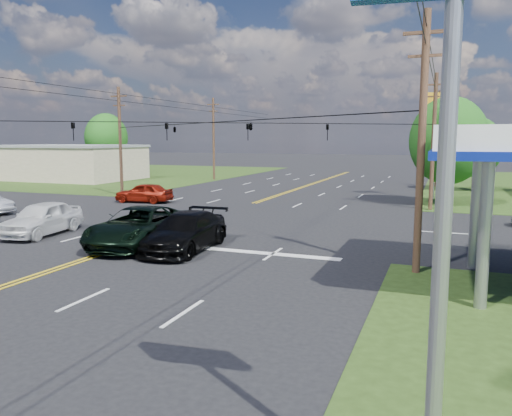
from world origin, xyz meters
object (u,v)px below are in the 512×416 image
at_px(pole_ne, 433,140).
at_px(pole_right_far, 438,137).
at_px(tree_right_a, 449,141).
at_px(suv_black, 185,232).
at_px(pole_left_far, 214,138).
at_px(pole_nw, 120,140).
at_px(pickup_white, 42,218).
at_px(retail_nw, 70,163).
at_px(tree_right_b, 476,147).
at_px(pole_se, 422,141).
at_px(tree_far_l, 106,138).
at_px(polesign_se, 452,43).
at_px(pickup_dkgreen, 139,227).

xyz_separation_m(pole_ne, pole_right_far, (0.00, 19.00, 0.25)).
height_order(tree_right_a, suv_black, tree_right_a).
xyz_separation_m(pole_left_far, tree_right_a, (27.00, -16.00, -0.30)).
xyz_separation_m(pole_nw, suv_black, (16.00, -17.56, -4.07)).
bearing_deg(tree_right_a, pole_nw, -173.66).
xyz_separation_m(pole_nw, pickup_white, (7.20, -17.00, -4.04)).
distance_m(retail_nw, tree_right_a, 45.21).
height_order(pole_ne, tree_right_a, pole_ne).
bearing_deg(tree_right_b, pole_ne, -103.13).
height_order(tree_right_a, pickup_white, tree_right_a).
height_order(pole_nw, pole_ne, same).
distance_m(pole_right_far, pickup_white, 40.84).
relative_size(pole_se, pickup_white, 1.85).
relative_size(retail_nw, pole_nw, 1.68).
relative_size(tree_right_b, tree_far_l, 0.81).
xyz_separation_m(tree_right_a, suv_black, (-11.00, -20.56, -4.03)).
bearing_deg(retail_nw, tree_right_a, -12.80).
height_order(pole_se, tree_right_a, pole_se).
height_order(pole_se, polesign_se, pole_se).
relative_size(pole_ne, suv_black, 1.64).
relative_size(tree_right_a, tree_right_b, 1.15).
distance_m(pole_se, tree_far_l, 60.88).
bearing_deg(pole_left_far, tree_far_l, 168.11).
bearing_deg(tree_right_b, pole_right_far, 131.19).
height_order(pole_nw, tree_right_b, pole_nw).
bearing_deg(pole_ne, pole_left_far, 143.84).
bearing_deg(pole_se, suv_black, 177.47).
height_order(pole_nw, polesign_se, pole_nw).
relative_size(retail_nw, tree_far_l, 1.83).
bearing_deg(polesign_se, tree_right_b, 86.69).
relative_size(pickup_dkgreen, suv_black, 1.12).
relative_size(pole_nw, pole_left_far, 0.95).
relative_size(pole_left_far, pickup_dkgreen, 1.54).
height_order(retail_nw, pole_right_far, pole_right_far).
relative_size(suv_black, polesign_se, 0.75).
height_order(pole_se, pole_nw, same).
xyz_separation_m(retail_nw, tree_right_a, (44.00, -10.00, 2.87)).
bearing_deg(tree_right_a, polesign_se, -90.27).
xyz_separation_m(suv_black, polesign_se, (10.84, -13.44, 5.19)).
xyz_separation_m(retail_nw, tree_far_l, (-2.00, 10.00, 3.19)).
xyz_separation_m(pole_right_far, tree_far_l, (-45.00, 4.00, 0.03)).
bearing_deg(tree_right_a, pole_left_far, 149.35).
bearing_deg(tree_far_l, pole_right_far, -5.08).
xyz_separation_m(pole_right_far, pickup_white, (-18.80, -36.00, -4.29)).
bearing_deg(retail_nw, polesign_se, -45.10).
xyz_separation_m(pole_nw, tree_right_b, (29.50, 15.00, -0.70)).
bearing_deg(pole_se, tree_far_l, 137.66).
bearing_deg(pickup_dkgreen, pole_ne, 48.58).
distance_m(tree_right_b, suv_black, 35.41).
xyz_separation_m(tree_right_a, polesign_se, (-0.16, -34.00, 1.16)).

